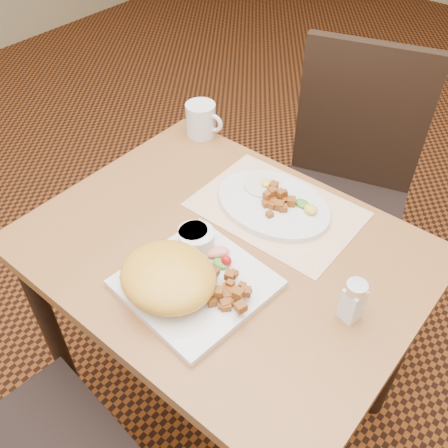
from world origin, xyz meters
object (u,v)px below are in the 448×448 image
chair_far (345,180)px  plate_square (196,284)px  plate_oval (273,204)px  table (223,277)px  coffee_mug (201,120)px  salt_shaker (353,300)px

chair_far → plate_square: (0.04, -0.78, 0.22)m
plate_square → plate_oval: size_ratio=0.92×
table → plate_square: 0.18m
chair_far → coffee_mug: (-0.34, -0.34, 0.26)m
plate_oval → plate_square: bearing=-86.1°
table → plate_oval: plate_oval is taller
table → salt_shaker: (0.32, 0.01, 0.16)m
plate_square → coffee_mug: (-0.38, 0.45, 0.04)m
salt_shaker → coffee_mug: size_ratio=0.84×
plate_oval → salt_shaker: salt_shaker is taller
table → chair_far: (-0.01, 0.65, -0.10)m
table → chair_far: 0.66m
chair_far → plate_square: size_ratio=3.46×
plate_oval → chair_far: bearing=92.4°
plate_square → plate_oval: (-0.02, 0.31, 0.00)m
chair_far → plate_oval: (0.02, -0.47, 0.22)m
chair_far → plate_square: chair_far is taller
plate_square → salt_shaker: (0.29, 0.14, 0.04)m
plate_oval → table: bearing=-92.9°
chair_far → coffee_mug: size_ratio=8.20×
plate_square → coffee_mug: coffee_mug is taller
table → plate_square: bearing=-76.6°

